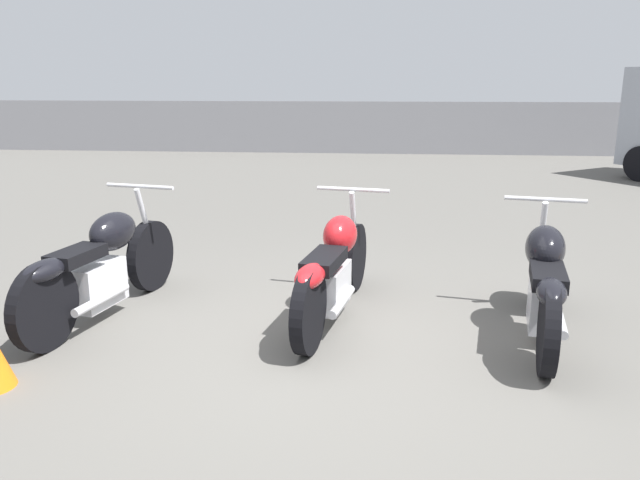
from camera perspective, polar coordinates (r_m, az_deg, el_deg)
The scene contains 5 objects.
ground_plane at distance 4.75m, azimuth -0.88°, elevation -9.96°, with size 60.00×60.00×0.00m, color #5B5954.
fence_back at distance 17.20m, azimuth 3.80°, elevation 10.21°, with size 40.00×0.04×1.39m.
motorcycle_slot_0 at distance 5.53m, azimuth -19.40°, elevation -2.24°, with size 0.74×2.10×1.04m.
motorcycle_slot_1 at distance 5.19m, azimuth 1.25°, elevation -2.72°, with size 0.72×2.13×1.01m.
motorcycle_slot_2 at distance 5.10m, azimuth 19.82°, elevation -3.65°, with size 0.68×1.98×1.01m.
Camera 1 is at (0.47, -4.30, 1.96)m, focal length 35.00 mm.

